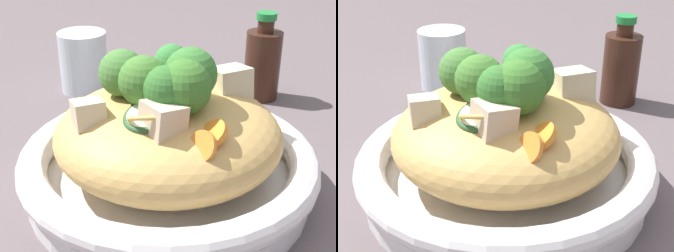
{
  "view_description": "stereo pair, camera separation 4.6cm",
  "coord_description": "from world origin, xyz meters",
  "views": [
    {
      "loc": [
        -0.15,
        0.38,
        0.28
      ],
      "look_at": [
        0.0,
        0.0,
        0.07
      ],
      "focal_mm": 51.41,
      "sensor_mm": 36.0,
      "label": 1
    },
    {
      "loc": [
        -0.19,
        0.36,
        0.28
      ],
      "look_at": [
        0.0,
        0.0,
        0.07
      ],
      "focal_mm": 51.41,
      "sensor_mm": 36.0,
      "label": 2
    }
  ],
  "objects": [
    {
      "name": "ground_plane",
      "position": [
        0.0,
        0.0,
        0.0
      ],
      "size": [
        3.0,
        3.0,
        0.0
      ],
      "primitive_type": "plane",
      "color": "#594E50"
    },
    {
      "name": "serving_bowl",
      "position": [
        0.0,
        0.0,
        0.03
      ],
      "size": [
        0.29,
        0.29,
        0.05
      ],
      "color": "white",
      "rests_on": "ground_plane"
    },
    {
      "name": "noodle_heap",
      "position": [
        -0.0,
        0.0,
        0.06
      ],
      "size": [
        0.22,
        0.22,
        0.09
      ],
      "color": "tan",
      "rests_on": "serving_bowl"
    },
    {
      "name": "broccoli_florets",
      "position": [
        0.0,
        0.0,
        0.12
      ],
      "size": [
        0.12,
        0.17,
        0.08
      ],
      "color": "#9ABF74",
      "rests_on": "serving_bowl"
    },
    {
      "name": "carrot_coins",
      "position": [
        -0.04,
        0.04,
        0.1
      ],
      "size": [
        0.07,
        0.08,
        0.03
      ],
      "color": "orange",
      "rests_on": "serving_bowl"
    },
    {
      "name": "zucchini_slices",
      "position": [
        -0.0,
        -0.0,
        0.1
      ],
      "size": [
        0.12,
        0.15,
        0.04
      ],
      "color": "beige",
      "rests_on": "serving_bowl"
    },
    {
      "name": "chicken_chunks",
      "position": [
        -0.0,
        -0.0,
        0.1
      ],
      "size": [
        0.15,
        0.15,
        0.04
      ],
      "color": "beige",
      "rests_on": "serving_bowl"
    },
    {
      "name": "soy_sauce_bottle",
      "position": [
        -0.04,
        -0.27,
        0.05
      ],
      "size": [
        0.05,
        0.05,
        0.12
      ],
      "color": "#381E14",
      "rests_on": "ground_plane"
    },
    {
      "name": "drinking_glass",
      "position": [
        0.21,
        -0.2,
        0.04
      ],
      "size": [
        0.07,
        0.07,
        0.09
      ],
      "color": "silver",
      "rests_on": "ground_plane"
    }
  ]
}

